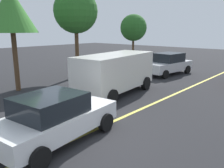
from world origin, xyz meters
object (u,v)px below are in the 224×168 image
(car_silver_far_lane, at_px, (167,64))
(tree_centre_verge, at_px, (133,28))
(tree_left_verge, at_px, (76,11))
(white_van, at_px, (116,71))
(car_white_near_curb, at_px, (54,117))
(tree_right_verge, at_px, (11,10))

(car_silver_far_lane, xyz_separation_m, tree_centre_verge, (1.73, 4.69, 2.81))
(car_silver_far_lane, bearing_deg, tree_centre_verge, 69.75)
(car_silver_far_lane, relative_size, tree_centre_verge, 0.95)
(car_silver_far_lane, distance_m, tree_left_verge, 8.11)
(tree_centre_verge, bearing_deg, tree_left_verge, -179.90)
(white_van, height_order, car_white_near_curb, white_van)
(white_van, relative_size, car_white_near_curb, 1.24)
(tree_left_verge, height_order, tree_right_verge, tree_left_verge)
(tree_centre_verge, relative_size, tree_right_verge, 0.85)
(car_silver_far_lane, height_order, tree_right_verge, tree_right_verge)
(car_white_near_curb, bearing_deg, tree_right_verge, 71.82)
(tree_centre_verge, bearing_deg, car_silver_far_lane, -110.25)
(white_van, relative_size, tree_right_verge, 0.93)
(tree_centre_verge, xyz_separation_m, tree_right_verge, (-12.10, -0.56, 0.87))
(car_white_near_curb, relative_size, car_silver_far_lane, 0.93)
(white_van, bearing_deg, car_white_near_curb, -158.51)
(car_silver_far_lane, xyz_separation_m, tree_right_verge, (-10.37, 4.12, 3.68))
(car_white_near_curb, height_order, tree_right_verge, tree_right_verge)
(car_silver_far_lane, relative_size, tree_right_verge, 0.81)
(car_silver_far_lane, distance_m, tree_centre_verge, 5.73)
(white_van, xyz_separation_m, tree_centre_verge, (8.82, 5.31, 2.38))
(white_van, xyz_separation_m, tree_right_verge, (-3.28, 4.74, 3.25))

